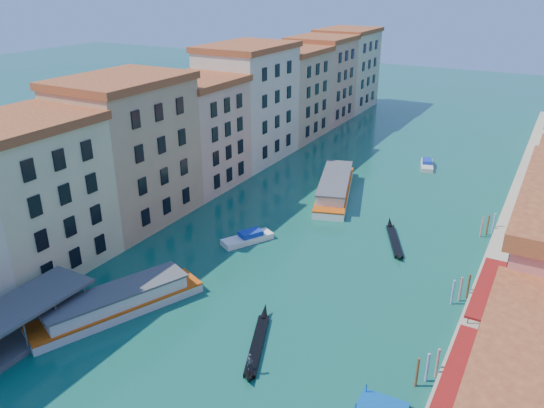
{
  "coord_description": "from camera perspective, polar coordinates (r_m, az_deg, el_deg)",
  "views": [
    {
      "loc": [
        24.98,
        -11.52,
        31.78
      ],
      "look_at": [
        -3.46,
        39.52,
        6.72
      ],
      "focal_mm": 35.0,
      "sensor_mm": 36.0,
      "label": 1
    }
  ],
  "objects": [
    {
      "name": "vaporetto_near",
      "position": [
        57.29,
        -16.32,
        -10.12
      ],
      "size": [
        10.69,
        18.01,
        2.65
      ],
      "rotation": [
        0.0,
        0.0,
        -0.4
      ],
      "color": "silver",
      "rests_on": "ground"
    },
    {
      "name": "vaporetto_stop",
      "position": [
        56.15,
        -26.34,
        -12.26
      ],
      "size": [
        5.4,
        16.4,
        3.65
      ],
      "color": "#4F4F51",
      "rests_on": "ground"
    },
    {
      "name": "restaurant_awnings",
      "position": [
        45.04,
        19.62,
        -18.17
      ],
      "size": [
        3.2,
        44.55,
        3.12
      ],
      "color": "maroon",
      "rests_on": "ground"
    },
    {
      "name": "mooring_poles_right",
      "position": [
        50.88,
        17.13,
        -14.81
      ],
      "size": [
        1.44,
        54.24,
        3.2
      ],
      "color": "brown",
      "rests_on": "ground"
    },
    {
      "name": "motorboat_mid",
      "position": [
        69.18,
        -2.57,
        -3.65
      ],
      "size": [
        5.22,
        7.03,
        1.42
      ],
      "rotation": [
        0.0,
        0.0,
        -0.51
      ],
      "color": "white",
      "rests_on": "ground"
    },
    {
      "name": "vaporetto_far",
      "position": [
        84.22,
        6.77,
        1.86
      ],
      "size": [
        10.39,
        20.54,
        2.99
      ],
      "rotation": [
        0.0,
        0.0,
        0.3
      ],
      "color": "white",
      "rests_on": "ground"
    },
    {
      "name": "quay",
      "position": [
        82.72,
        24.77,
        -1.27
      ],
      "size": [
        4.0,
        140.0,
        1.0
      ],
      "primitive_type": "cube",
      "color": "#AEA88C",
      "rests_on": "ground"
    },
    {
      "name": "left_bank_palazzos",
      "position": [
        94.3,
        -4.59,
        9.6
      ],
      "size": [
        12.8,
        128.4,
        21.0
      ],
      "color": "beige",
      "rests_on": "ground"
    },
    {
      "name": "gondola_far",
      "position": [
        70.95,
        13.0,
        -3.74
      ],
      "size": [
        5.57,
        10.8,
        1.63
      ],
      "rotation": [
        0.0,
        0.0,
        0.43
      ],
      "color": "black",
      "rests_on": "ground"
    },
    {
      "name": "motorboat_far",
      "position": [
        100.44,
        16.33,
        4.12
      ],
      "size": [
        3.63,
        6.72,
        1.33
      ],
      "rotation": [
        0.0,
        0.0,
        0.26
      ],
      "color": "beige",
      "rests_on": "ground"
    },
    {
      "name": "gondola_fore",
      "position": [
        51.04,
        -1.61,
        -14.76
      ],
      "size": [
        5.03,
        11.02,
        2.3
      ],
      "rotation": [
        0.0,
        0.0,
        0.38
      ],
      "color": "black",
      "rests_on": "ground"
    }
  ]
}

